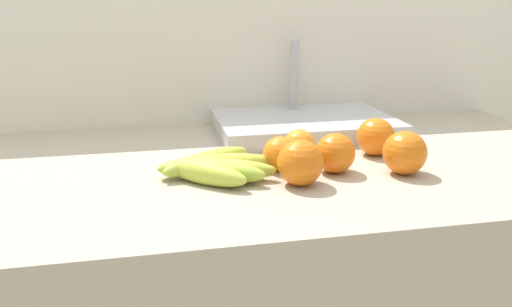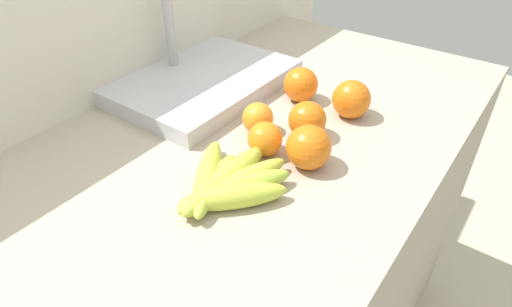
% 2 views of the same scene
% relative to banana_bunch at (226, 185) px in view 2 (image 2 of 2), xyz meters
% --- Properties ---
extents(wall_back, '(2.00, 0.06, 1.30)m').
position_rel_banana_bunch_xyz_m(wall_back, '(0.04, 0.46, -0.27)').
color(wall_back, silver).
rests_on(wall_back, ground).
extents(banana_bunch, '(0.22, 0.22, 0.04)m').
position_rel_banana_bunch_xyz_m(banana_bunch, '(0.00, 0.00, 0.00)').
color(banana_bunch, '#B9CA3F').
rests_on(banana_bunch, counter).
extents(orange_far_right, '(0.08, 0.08, 0.08)m').
position_rel_banana_bunch_xyz_m(orange_far_right, '(0.36, -0.05, 0.02)').
color(orange_far_right, orange).
rests_on(orange_far_right, counter).
extents(orange_back_left, '(0.08, 0.08, 0.08)m').
position_rel_banana_bunch_xyz_m(orange_back_left, '(0.23, -0.02, 0.02)').
color(orange_back_left, orange).
rests_on(orange_back_left, counter).
extents(orange_back_right, '(0.08, 0.08, 0.08)m').
position_rel_banana_bunch_xyz_m(orange_back_right, '(0.36, 0.07, 0.02)').
color(orange_back_right, orange).
rests_on(orange_back_right, counter).
extents(orange_center, '(0.06, 0.06, 0.06)m').
position_rel_banana_bunch_xyz_m(orange_center, '(0.19, 0.07, 0.01)').
color(orange_center, orange).
rests_on(orange_center, counter).
extents(orange_right, '(0.08, 0.08, 0.08)m').
position_rel_banana_bunch_xyz_m(orange_right, '(0.15, -0.07, 0.02)').
color(orange_right, orange).
rests_on(orange_right, counter).
extents(orange_front, '(0.07, 0.07, 0.07)m').
position_rel_banana_bunch_xyz_m(orange_front, '(0.14, 0.02, 0.01)').
color(orange_front, orange).
rests_on(orange_front, counter).
extents(sink_basin, '(0.42, 0.29, 0.22)m').
position_rel_banana_bunch_xyz_m(sink_basin, '(0.27, 0.29, 0.00)').
color(sink_basin, '#B7BABF').
rests_on(sink_basin, counter).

